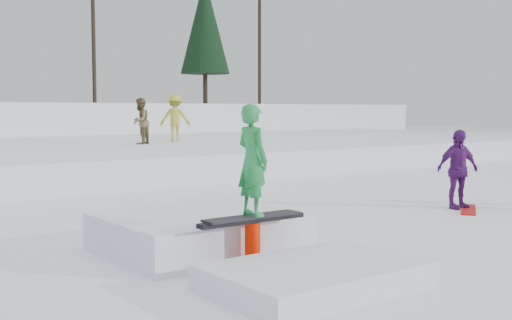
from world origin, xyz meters
TOP-DOWN VIEW (x-y plane):
  - ground at (0.00, 0.00)m, footprint 120.00×120.00m
  - snow_midrise at (0.00, 16.00)m, footprint 50.00×18.00m
  - treeline at (6.18, 28.28)m, footprint 40.24×4.22m
  - walker_olive at (3.89, 13.42)m, footprint 1.03×1.00m
  - walker_ygreen at (5.96, 14.52)m, footprint 1.38×1.24m
  - spectator_purple at (4.50, 0.39)m, footprint 1.04×0.66m
  - loose_board_red at (4.50, 0.11)m, footprint 1.31×1.03m
  - jib_rail_feature at (-1.88, -0.50)m, footprint 2.60×4.40m

SIDE VIEW (x-z plane):
  - ground at x=0.00m, z-range 0.00..0.00m
  - loose_board_red at x=4.50m, z-range 0.00..0.03m
  - jib_rail_feature at x=-1.88m, z-range -0.75..1.36m
  - snow_midrise at x=0.00m, z-range 0.00..0.80m
  - spectator_purple at x=4.50m, z-range 0.00..1.64m
  - walker_olive at x=3.89m, z-range 0.80..2.47m
  - walker_ygreen at x=5.96m, z-range 0.80..2.65m
  - treeline at x=6.18m, z-range 2.20..12.70m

